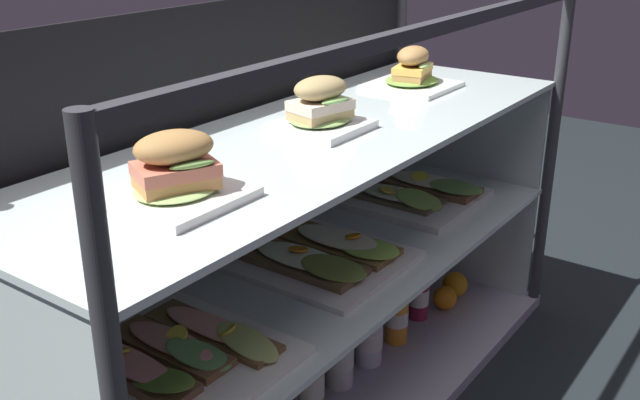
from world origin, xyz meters
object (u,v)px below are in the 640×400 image
Objects in this scene: plated_roll_sandwich_center at (412,74)px; orange_fruit_rolled_forward at (455,284)px; plated_roll_sandwich_left_of_center at (176,175)px; orange_fruit_near_left_post at (445,298)px; juice_bottle_near_post at (339,348)px; juice_bottle_front_second at (397,315)px; open_sandwich_tray_far_right at (412,193)px; open_sandwich_tray_mid_left at (323,255)px; orange_fruit_beside_bottles at (421,276)px; open_sandwich_tray_mid_right at (175,353)px; juice_bottle_back_left at (419,292)px; plated_roll_sandwich_near_left_corner at (321,109)px; juice_bottle_front_fourth at (369,333)px; juice_bottle_front_left_end at (311,381)px.

orange_fruit_rolled_forward is (0.16, -0.09, -0.66)m from plated_roll_sandwich_center.
plated_roll_sandwich_left_of_center reaches higher than orange_fruit_near_left_post.
plated_roll_sandwich_left_of_center is 0.80m from juice_bottle_near_post.
plated_roll_sandwich_center is 0.84× the size of juice_bottle_near_post.
juice_bottle_front_second reaches higher than orange_fruit_near_left_post.
open_sandwich_tray_far_right is at bearing 4.04° from plated_roll_sandwich_left_of_center.
open_sandwich_tray_mid_left is 0.70m from orange_fruit_beside_bottles.
orange_fruit_beside_bottles is (1.08, 0.10, -0.67)m from plated_roll_sandwich_left_of_center.
open_sandwich_tray_mid_right is 0.59m from juice_bottle_near_post.
open_sandwich_tray_far_right is 0.29m from juice_bottle_back_left.
plated_roll_sandwich_center reaches higher than juice_bottle_back_left.
juice_bottle_near_post is at bearing 176.55° from juice_bottle_front_second.
juice_bottle_near_post is (0.52, -0.00, -0.27)m from open_sandwich_tray_mid_right.
open_sandwich_tray_mid_right is at bearing -177.25° from plated_roll_sandwich_near_left_corner.
open_sandwich_tray_mid_left is (-0.00, -0.01, -0.34)m from plated_roll_sandwich_near_left_corner.
plated_roll_sandwich_center reaches higher than open_sandwich_tray_far_right.
plated_roll_sandwich_near_left_corner is 2.33× the size of orange_fruit_rolled_forward.
orange_fruit_rolled_forward is at bearing 6.89° from orange_fruit_near_left_post.
juice_bottle_front_fourth reaches higher than orange_fruit_rolled_forward.
juice_bottle_back_left is at bearing 1.50° from juice_bottle_front_left_end.
orange_fruit_beside_bottles is at bearing 11.25° from juice_bottle_front_fourth.
juice_bottle_front_left_end is at bearing -177.92° from juice_bottle_front_fourth.
orange_fruit_near_left_post is (0.07, -0.09, -0.34)m from open_sandwich_tray_far_right.
juice_bottle_back_left is (-0.02, -0.05, -0.29)m from open_sandwich_tray_far_right.
juice_bottle_front_second is 0.32m from orange_fruit_rolled_forward.
orange_fruit_rolled_forward is at bearing -4.59° from open_sandwich_tray_mid_left.
plated_roll_sandwich_center is 0.65m from juice_bottle_front_second.
plated_roll_sandwich_near_left_corner is 0.34m from open_sandwich_tray_mid_left.
open_sandwich_tray_mid_right is 5.18× the size of orange_fruit_beside_bottles.
plated_roll_sandwich_near_left_corner is at bearing 89.25° from open_sandwich_tray_mid_left.
plated_roll_sandwich_center is 0.69m from orange_fruit_beside_bottles.
juice_bottle_front_fourth is at bearing -168.75° from orange_fruit_beside_bottles.
open_sandwich_tray_mid_right reaches higher than open_sandwich_tray_mid_left.
plated_roll_sandwich_left_of_center reaches higher than open_sandwich_tray_mid_right.
juice_bottle_front_fourth reaches higher than juice_bottle_back_left.
plated_roll_sandwich_center is 0.69m from orange_fruit_rolled_forward.
plated_roll_sandwich_left_of_center is at bearing 179.46° from orange_fruit_rolled_forward.
juice_bottle_front_left_end is at bearing -179.57° from juice_bottle_front_second.
juice_bottle_front_second is (-0.16, -0.07, -0.62)m from plated_roll_sandwich_center.
orange_fruit_rolled_forward is at bearing -29.11° from plated_roll_sandwich_center.
juice_bottle_near_post is 0.40m from juice_bottle_back_left.
juice_bottle_near_post is 3.52× the size of orange_fruit_near_left_post.
open_sandwich_tray_mid_left is 1.62× the size of juice_bottle_front_left_end.
plated_roll_sandwich_left_of_center is 0.53× the size of open_sandwich_tray_mid_left.
open_sandwich_tray_far_right reaches higher than open_sandwich_tray_mid_left.
open_sandwich_tray_mid_right is at bearing -177.51° from open_sandwich_tray_far_right.
juice_bottle_back_left is at bearing -101.51° from plated_roll_sandwich_center.
juice_bottle_back_left is at bearing -153.71° from orange_fruit_beside_bottles.
juice_bottle_near_post is 0.49m from orange_fruit_near_left_post.
juice_bottle_back_left reaches higher than orange_fruit_beside_bottles.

